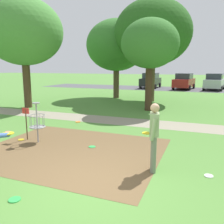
# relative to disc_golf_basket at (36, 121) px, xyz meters

# --- Properties ---
(ground_plane) EXTENTS (160.00, 160.00, 0.00)m
(ground_plane) POSITION_rel_disc_golf_basket_xyz_m (3.06, -2.14, -0.75)
(ground_plane) COLOR #518438
(dirt_tee_pad) EXTENTS (5.45, 4.47, 0.01)m
(dirt_tee_pad) POSITION_rel_disc_golf_basket_xyz_m (1.56, -0.26, -0.75)
(dirt_tee_pad) COLOR brown
(dirt_tee_pad) RESTS_ON ground
(disc_golf_basket) EXTENTS (0.98, 0.58, 1.39)m
(disc_golf_basket) POSITION_rel_disc_golf_basket_xyz_m (0.00, 0.00, 0.00)
(disc_golf_basket) COLOR #9E9EA3
(disc_golf_basket) RESTS_ON ground
(player_waiting_right) EXTENTS (0.43, 0.49, 1.71)m
(player_waiting_right) POSITION_rel_disc_golf_basket_xyz_m (4.23, -0.85, 0.21)
(player_waiting_right) COLOR slate
(player_waiting_right) RESTS_ON ground
(frisbee_near_basket) EXTENTS (0.21, 0.21, 0.02)m
(frisbee_near_basket) POSITION_rel_disc_golf_basket_xyz_m (-1.92, 0.62, -0.74)
(frisbee_near_basket) COLOR #E53D99
(frisbee_near_basket) RESTS_ON ground
(frisbee_by_tee) EXTENTS (0.23, 0.23, 0.02)m
(frisbee_by_tee) POSITION_rel_disc_golf_basket_xyz_m (2.02, 0.21, -0.74)
(frisbee_by_tee) COLOR green
(frisbee_by_tee) RESTS_ON ground
(frisbee_mid_grass) EXTENTS (0.21, 0.21, 0.02)m
(frisbee_mid_grass) POSITION_rel_disc_golf_basket_xyz_m (5.53, -0.66, -0.74)
(frisbee_mid_grass) COLOR white
(frisbee_mid_grass) RESTS_ON ground
(frisbee_far_right) EXTENTS (0.21, 0.21, 0.02)m
(frisbee_far_right) POSITION_rel_disc_golf_basket_xyz_m (-0.68, -0.02, -0.74)
(frisbee_far_right) COLOR gold
(frisbee_far_right) RESTS_ON ground
(frisbee_scattered_a) EXTENTS (0.24, 0.24, 0.02)m
(frisbee_scattered_a) POSITION_rel_disc_golf_basket_xyz_m (1.99, -3.16, -0.74)
(frisbee_scattered_a) COLOR green
(frisbee_scattered_a) RESTS_ON ground
(frisbee_scattered_b) EXTENTS (0.24, 0.24, 0.02)m
(frisbee_scattered_b) POSITION_rel_disc_golf_basket_xyz_m (-0.18, 3.18, -0.74)
(frisbee_scattered_b) COLOR orange
(frisbee_scattered_b) RESTS_ON ground
(tree_near_left) EXTENTS (5.55, 5.55, 7.35)m
(tree_near_left) POSITION_rel_disc_golf_basket_xyz_m (1.52, 11.32, 4.22)
(tree_near_left) COLOR brown
(tree_near_left) RESTS_ON ground
(tree_near_right) EXTENTS (4.78, 4.78, 6.72)m
(tree_near_right) POSITION_rel_disc_golf_basket_xyz_m (-5.26, 5.74, 3.91)
(tree_near_right) COLOR #4C3823
(tree_near_right) RESTS_ON ground
(tree_mid_center) EXTENTS (4.86, 4.86, 6.35)m
(tree_mid_center) POSITION_rel_disc_golf_basket_xyz_m (-1.64, 12.27, 3.52)
(tree_mid_center) COLOR brown
(tree_mid_center) RESTS_ON ground
(tree_far_left) EXTENTS (3.32, 3.32, 5.28)m
(tree_far_left) POSITION_rel_disc_golf_basket_xyz_m (2.20, 7.44, 3.08)
(tree_far_left) COLOR #422D1E
(tree_far_left) RESTS_ON ground
(parking_lot_strip) EXTENTS (36.00, 6.00, 0.01)m
(parking_lot_strip) POSITION_rel_disc_golf_basket_xyz_m (3.06, 22.53, -0.75)
(parking_lot_strip) COLOR #4C4C51
(parking_lot_strip) RESTS_ON ground
(parked_car_leftmost) EXTENTS (2.08, 4.25, 1.84)m
(parked_car_leftmost) POSITION_rel_disc_golf_basket_xyz_m (-1.05, 22.88, 0.17)
(parked_car_leftmost) COLOR black
(parked_car_leftmost) RESTS_ON ground
(parked_car_center_left) EXTENTS (2.37, 4.39, 1.84)m
(parked_car_center_left) POSITION_rel_disc_golf_basket_xyz_m (2.96, 22.51, 0.17)
(parked_car_center_left) COLOR maroon
(parked_car_center_left) RESTS_ON ground
(parked_car_center_right) EXTENTS (2.43, 4.42, 1.84)m
(parked_car_center_right) POSITION_rel_disc_golf_basket_xyz_m (6.22, 22.85, 0.17)
(parked_car_center_right) COLOR #B2B7BC
(parked_car_center_right) RESTS_ON ground
(gravel_path) EXTENTS (40.00, 1.62, 0.00)m
(gravel_path) POSITION_rel_disc_golf_basket_xyz_m (3.06, 4.13, -0.75)
(gravel_path) COLOR gray
(gravel_path) RESTS_ON ground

